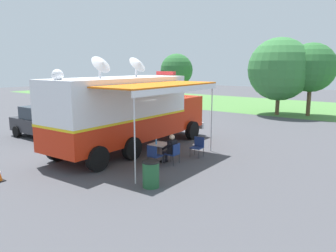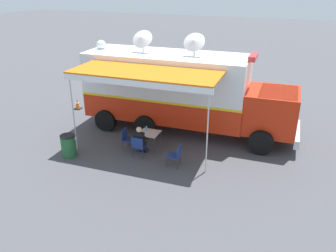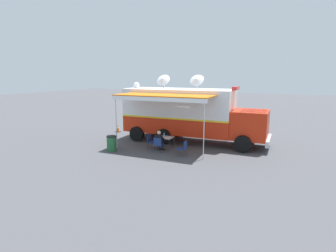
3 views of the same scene
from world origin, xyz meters
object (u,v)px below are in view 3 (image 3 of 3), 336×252
object	(u,v)px
folding_chair_beside_table	(151,140)
car_behind_truck	(202,116)
trash_bin	(112,143)
command_truck	(189,113)
folding_chair_spare_by_truck	(183,147)
folding_table	(166,138)
traffic_cone	(118,128)
seated_responder	(160,140)
folding_chair_at_table	(158,144)
water_bottle	(164,135)

from	to	relation	value
folding_chair_beside_table	car_behind_truck	size ratio (longest dim) A/B	0.21
folding_chair_beside_table	trash_bin	xyz separation A→B (m)	(1.42, -1.85, -0.06)
command_truck	folding_chair_spare_by_truck	size ratio (longest dim) A/B	11.00
folding_table	traffic_cone	xyz separation A→B (m)	(-2.88, -5.56, -0.39)
seated_responder	car_behind_truck	bearing A→B (deg)	-177.93
car_behind_truck	seated_responder	bearing A→B (deg)	2.07
folding_chair_at_table	trash_bin	bearing A→B (deg)	-69.81
folding_chair_at_table	folding_chair_beside_table	bearing A→B (deg)	-122.07
command_truck	car_behind_truck	world-z (taller)	command_truck
folding_table	water_bottle	xyz separation A→B (m)	(-0.09, -0.17, 0.16)
folding_chair_beside_table	traffic_cone	bearing A→B (deg)	-124.32
folding_chair_at_table	command_truck	bearing A→B (deg)	167.52
folding_chair_beside_table	trash_bin	world-z (taller)	trash_bin
command_truck	seated_responder	xyz separation A→B (m)	(2.92, -0.69, -1.30)
seated_responder	folding_chair_beside_table	bearing A→B (deg)	-110.62
command_truck	folding_table	xyz separation A→B (m)	(2.31, -0.58, -1.27)
command_truck	folding_table	world-z (taller)	command_truck
folding_table	folding_chair_at_table	xyz separation A→B (m)	(0.80, -0.10, -0.16)
folding_table	traffic_cone	world-z (taller)	folding_table
water_bottle	seated_responder	size ratio (longest dim) A/B	0.18
command_truck	folding_chair_at_table	world-z (taller)	command_truck
command_truck	seated_responder	world-z (taller)	command_truck
water_bottle	car_behind_truck	size ratio (longest dim) A/B	0.05
command_truck	folding_chair_at_table	bearing A→B (deg)	-12.48
car_behind_truck	water_bottle	bearing A→B (deg)	1.86
water_bottle	seated_responder	world-z (taller)	seated_responder
folding_chair_beside_table	trash_bin	distance (m)	2.34
folding_chair_at_table	seated_responder	size ratio (longest dim) A/B	0.70
folding_chair_at_table	car_behind_truck	world-z (taller)	car_behind_truck
folding_table	seated_responder	world-z (taller)	seated_responder
folding_table	folding_chair_spare_by_truck	size ratio (longest dim) A/B	0.95
folding_chair_spare_by_truck	trash_bin	bearing A→B (deg)	-79.05
folding_chair_at_table	folding_table	bearing A→B (deg)	172.54
folding_table	folding_chair_at_table	size ratio (longest dim) A/B	0.95
water_bottle	folding_chair_at_table	xyz separation A→B (m)	(0.89, 0.06, -0.32)
folding_table	folding_chair_beside_table	bearing A→B (deg)	-68.60
car_behind_truck	traffic_cone	bearing A→B (deg)	-44.21
command_truck	folding_table	size ratio (longest dim) A/B	11.58
folding_table	trash_bin	distance (m)	3.23
folding_chair_beside_table	folding_chair_spare_by_truck	bearing A→B (deg)	75.62
water_bottle	folding_chair_spare_by_truck	bearing A→B (deg)	58.40
folding_chair_spare_by_truck	seated_responder	size ratio (longest dim) A/B	0.70
water_bottle	seated_responder	xyz separation A→B (m)	(0.71, 0.05, -0.18)
traffic_cone	folding_chair_spare_by_truck	bearing A→B (deg)	61.63
folding_chair_beside_table	command_truck	bearing A→B (deg)	151.53
water_bottle	folding_chair_spare_by_truck	size ratio (longest dim) A/B	0.26
water_bottle	folding_chair_beside_table	xyz separation A→B (m)	(0.43, -0.68, -0.32)
command_truck	seated_responder	distance (m)	3.27
command_truck	folding_table	distance (m)	2.70
folding_chair_beside_table	seated_responder	size ratio (longest dim) A/B	0.70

